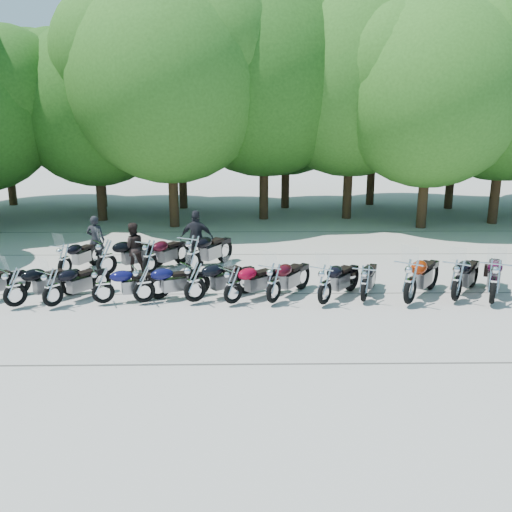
{
  "coord_description": "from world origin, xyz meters",
  "views": [
    {
      "loc": [
        -0.2,
        -13.02,
        4.84
      ],
      "look_at": [
        0.0,
        1.5,
        1.1
      ],
      "focal_mm": 38.0,
      "sensor_mm": 36.0,
      "label": 1
    }
  ],
  "objects_px": {
    "motorcycle_1": "(14,286)",
    "motorcycle_4": "(144,283)",
    "motorcycle_15": "(106,256)",
    "rider_0": "(96,240)",
    "motorcycle_16": "(150,256)",
    "motorcycle_7": "(274,282)",
    "motorcycle_3": "(103,284)",
    "motorcycle_9": "(365,282)",
    "motorcycle_11": "(457,279)",
    "motorcycle_8": "(325,283)",
    "rider_2": "(197,238)",
    "motorcycle_2": "(52,287)",
    "motorcycle_17": "(193,253)",
    "motorcycle_10": "(411,280)",
    "rider_1": "(133,248)",
    "motorcycle_12": "(494,281)",
    "motorcycle_6": "(233,284)",
    "motorcycle_5": "(195,281)",
    "motorcycle_14": "(64,259)"
  },
  "relations": [
    {
      "from": "motorcycle_11",
      "to": "motorcycle_15",
      "type": "bearing_deg",
      "value": 21.07
    },
    {
      "from": "motorcycle_8",
      "to": "rider_2",
      "type": "bearing_deg",
      "value": -11.55
    },
    {
      "from": "motorcycle_2",
      "to": "motorcycle_16",
      "type": "xyz_separation_m",
      "value": [
        1.98,
        3.0,
        0.04
      ]
    },
    {
      "from": "motorcycle_8",
      "to": "motorcycle_12",
      "type": "distance_m",
      "value": 4.41
    },
    {
      "from": "motorcycle_9",
      "to": "rider_2",
      "type": "xyz_separation_m",
      "value": [
        -4.8,
        3.84,
        0.35
      ]
    },
    {
      "from": "rider_0",
      "to": "rider_1",
      "type": "height_order",
      "value": "rider_0"
    },
    {
      "from": "motorcycle_1",
      "to": "motorcycle_16",
      "type": "bearing_deg",
      "value": -90.03
    },
    {
      "from": "rider_0",
      "to": "motorcycle_10",
      "type": "bearing_deg",
      "value": 159.36
    },
    {
      "from": "motorcycle_3",
      "to": "motorcycle_16",
      "type": "relative_size",
      "value": 0.9
    },
    {
      "from": "motorcycle_14",
      "to": "motorcycle_10",
      "type": "bearing_deg",
      "value": -175.4
    },
    {
      "from": "motorcycle_1",
      "to": "motorcycle_3",
      "type": "distance_m",
      "value": 2.22
    },
    {
      "from": "motorcycle_3",
      "to": "motorcycle_9",
      "type": "height_order",
      "value": "motorcycle_9"
    },
    {
      "from": "motorcycle_3",
      "to": "motorcycle_9",
      "type": "xyz_separation_m",
      "value": [
        6.91,
        0.07,
        0.0
      ]
    },
    {
      "from": "motorcycle_1",
      "to": "motorcycle_11",
      "type": "relative_size",
      "value": 0.93
    },
    {
      "from": "motorcycle_4",
      "to": "motorcycle_10",
      "type": "bearing_deg",
      "value": -117.1
    },
    {
      "from": "motorcycle_2",
      "to": "motorcycle_3",
      "type": "bearing_deg",
      "value": -132.99
    },
    {
      "from": "rider_1",
      "to": "motorcycle_2",
      "type": "bearing_deg",
      "value": 47.33
    },
    {
      "from": "motorcycle_1",
      "to": "motorcycle_12",
      "type": "xyz_separation_m",
      "value": [
        12.43,
        0.04,
        0.09
      ]
    },
    {
      "from": "motorcycle_8",
      "to": "motorcycle_14",
      "type": "xyz_separation_m",
      "value": [
        -7.66,
        2.73,
        -0.03
      ]
    },
    {
      "from": "motorcycle_4",
      "to": "motorcycle_11",
      "type": "xyz_separation_m",
      "value": [
        8.31,
        -0.0,
        0.07
      ]
    },
    {
      "from": "motorcycle_2",
      "to": "motorcycle_17",
      "type": "xyz_separation_m",
      "value": [
        3.34,
        3.01,
        0.12
      ]
    },
    {
      "from": "motorcycle_3",
      "to": "motorcycle_6",
      "type": "distance_m",
      "value": 3.42
    },
    {
      "from": "motorcycle_6",
      "to": "motorcycle_16",
      "type": "xyz_separation_m",
      "value": [
        -2.67,
        2.83,
        0.04
      ]
    },
    {
      "from": "motorcycle_1",
      "to": "motorcycle_5",
      "type": "height_order",
      "value": "motorcycle_5"
    },
    {
      "from": "motorcycle_7",
      "to": "rider_1",
      "type": "bearing_deg",
      "value": -3.06
    },
    {
      "from": "motorcycle_3",
      "to": "motorcycle_7",
      "type": "bearing_deg",
      "value": -110.98
    },
    {
      "from": "rider_2",
      "to": "motorcycle_12",
      "type": "bearing_deg",
      "value": 154.96
    },
    {
      "from": "motorcycle_1",
      "to": "motorcycle_15",
      "type": "bearing_deg",
      "value": -74.99
    },
    {
      "from": "motorcycle_2",
      "to": "motorcycle_14",
      "type": "relative_size",
      "value": 0.99
    },
    {
      "from": "motorcycle_7",
      "to": "motorcycle_15",
      "type": "bearing_deg",
      "value": 5.46
    },
    {
      "from": "motorcycle_2",
      "to": "motorcycle_1",
      "type": "bearing_deg",
      "value": 36.63
    },
    {
      "from": "motorcycle_5",
      "to": "motorcycle_6",
      "type": "distance_m",
      "value": 1.02
    },
    {
      "from": "motorcycle_3",
      "to": "motorcycle_2",
      "type": "bearing_deg",
      "value": 80.18
    },
    {
      "from": "motorcycle_7",
      "to": "rider_1",
      "type": "distance_m",
      "value": 5.4
    },
    {
      "from": "motorcycle_7",
      "to": "motorcycle_16",
      "type": "distance_m",
      "value": 4.67
    },
    {
      "from": "motorcycle_2",
      "to": "rider_1",
      "type": "height_order",
      "value": "rider_1"
    },
    {
      "from": "motorcycle_3",
      "to": "motorcycle_9",
      "type": "bearing_deg",
      "value": -110.03
    },
    {
      "from": "motorcycle_8",
      "to": "motorcycle_9",
      "type": "xyz_separation_m",
      "value": [
        1.09,
        0.23,
        -0.05
      ]
    },
    {
      "from": "motorcycle_8",
      "to": "motorcycle_16",
      "type": "height_order",
      "value": "motorcycle_16"
    },
    {
      "from": "motorcycle_8",
      "to": "motorcycle_1",
      "type": "bearing_deg",
      "value": 36.7
    },
    {
      "from": "motorcycle_1",
      "to": "motorcycle_4",
      "type": "distance_m",
      "value": 3.28
    },
    {
      "from": "motorcycle_12",
      "to": "motorcycle_3",
      "type": "bearing_deg",
      "value": 23.56
    },
    {
      "from": "rider_2",
      "to": "motorcycle_16",
      "type": "bearing_deg",
      "value": 41.82
    },
    {
      "from": "motorcycle_8",
      "to": "motorcycle_15",
      "type": "relative_size",
      "value": 0.95
    },
    {
      "from": "motorcycle_1",
      "to": "rider_0",
      "type": "xyz_separation_m",
      "value": [
        0.89,
        4.44,
        0.21
      ]
    },
    {
      "from": "motorcycle_7",
      "to": "motorcycle_14",
      "type": "height_order",
      "value": "motorcycle_7"
    },
    {
      "from": "motorcycle_10",
      "to": "rider_1",
      "type": "bearing_deg",
      "value": 12.73
    },
    {
      "from": "motorcycle_4",
      "to": "rider_1",
      "type": "distance_m",
      "value": 3.25
    },
    {
      "from": "motorcycle_2",
      "to": "motorcycle_11",
      "type": "relative_size",
      "value": 0.9
    },
    {
      "from": "motorcycle_15",
      "to": "rider_0",
      "type": "height_order",
      "value": "rider_0"
    }
  ]
}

